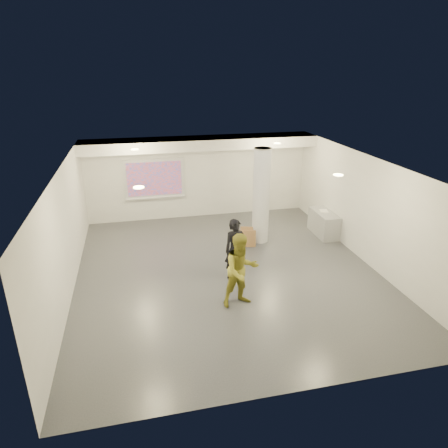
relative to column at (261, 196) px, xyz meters
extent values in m
cube|color=#37393F|center=(-1.50, -1.80, -1.50)|extent=(8.00, 9.00, 0.01)
cube|color=white|center=(-1.50, -1.80, 1.50)|extent=(8.00, 9.00, 0.01)
cube|color=silver|center=(-1.50, 2.70, 0.00)|extent=(8.00, 0.01, 3.00)
cube|color=silver|center=(-1.50, -6.30, 0.00)|extent=(8.00, 0.01, 3.00)
cube|color=silver|center=(-5.50, -1.80, 0.00)|extent=(0.01, 9.00, 3.00)
cube|color=silver|center=(2.50, -1.80, 0.00)|extent=(0.01, 9.00, 3.00)
cube|color=silver|center=(-1.50, 2.15, 1.32)|extent=(8.00, 1.10, 0.36)
cylinder|color=#EFE290|center=(-3.70, 0.70, 1.48)|extent=(0.22, 0.22, 0.02)
cylinder|color=#EFE290|center=(0.70, 0.70, 1.48)|extent=(0.22, 0.22, 0.02)
cylinder|color=#EFE290|center=(-3.70, -3.30, 1.48)|extent=(0.22, 0.22, 0.02)
cylinder|color=#EFE290|center=(0.70, -3.30, 1.48)|extent=(0.22, 0.22, 0.02)
cylinder|color=silver|center=(0.00, 0.00, 0.00)|extent=(0.52, 0.52, 3.00)
cube|color=silver|center=(-3.10, 2.66, 0.05)|extent=(2.10, 0.06, 1.40)
cube|color=#0350B8|center=(-3.10, 2.62, 0.05)|extent=(1.90, 0.01, 1.20)
cube|color=silver|center=(-3.10, 2.60, -0.65)|extent=(2.10, 0.08, 0.04)
cube|color=gray|center=(2.22, 0.02, -1.11)|extent=(0.58, 1.35, 0.78)
cube|color=white|center=(2.24, 0.13, -0.71)|extent=(0.31, 0.36, 0.02)
cube|color=brown|center=(-0.50, -0.37, -1.23)|extent=(0.50, 0.18, 0.53)
cube|color=brown|center=(-0.41, -0.07, -1.24)|extent=(0.53, 0.36, 0.52)
imported|color=black|center=(-1.37, -2.19, -0.67)|extent=(0.65, 0.47, 1.65)
imported|color=olive|center=(-1.55, -3.41, -0.61)|extent=(0.98, 0.83, 1.78)
camera|label=1|loc=(-3.75, -11.23, 3.77)|focal=32.00mm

